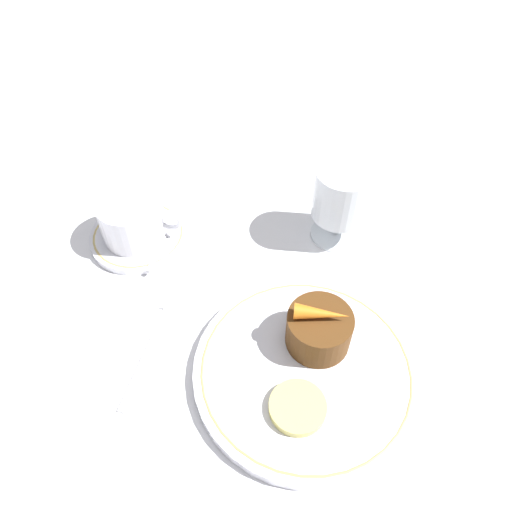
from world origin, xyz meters
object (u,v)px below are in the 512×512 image
dinner_plate (304,371)px  dessert_cake (318,330)px  wine_glass (341,197)px  fork (160,323)px  coffee_cup (131,218)px

dinner_plate → dessert_cake: (0.01, 0.04, 0.03)m
dinner_plate → wine_glass: 0.23m
dinner_plate → fork: bearing=165.0°
wine_glass → fork: (-0.21, -0.17, -0.07)m
fork → dessert_cake: dessert_cake is taller
fork → dessert_cake: size_ratio=2.52×
coffee_cup → fork: coffee_cup is taller
dinner_plate → coffee_cup: bearing=143.0°
wine_glass → fork: bearing=-140.5°
fork → dessert_cake: bearing=-3.2°
dessert_cake → dinner_plate: bearing=-107.4°
wine_glass → coffee_cup: bearing=-172.0°
dessert_cake → coffee_cup: bearing=150.2°
coffee_cup → wine_glass: bearing=8.0°
coffee_cup → wine_glass: size_ratio=0.98×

